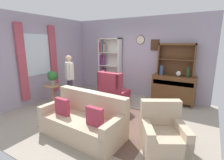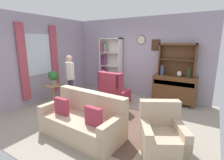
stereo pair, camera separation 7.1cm
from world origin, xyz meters
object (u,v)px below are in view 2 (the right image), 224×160
Objects in this scene: vase_round at (179,74)px; person_reading at (70,76)px; sideboard at (174,88)px; vase_tall at (162,70)px; book_stack at (109,100)px; bookshelf at (109,66)px; sideboard_hutch at (178,55)px; plant_stand at (53,92)px; bottle_wine at (189,73)px; armchair_floral at (162,136)px; wingback_chair at (113,92)px; potted_plant_large at (53,77)px; coffee_table at (106,104)px; couch_floral at (83,121)px.

person_reading is (-2.93, -1.66, -0.10)m from vase_round.
vase_tall reaches higher than sideboard.
vase_tall is at bearing 64.68° from book_stack.
bookshelf reaches higher than sideboard_hutch.
bottle_wine is at bearing 28.47° from plant_stand.
armchair_floral is 1.63× the size of plant_stand.
wingback_chair is at bearing -143.45° from vase_tall.
sideboard is 2.27m from book_stack.
bottle_wine is (2.90, -0.18, 0.06)m from bookshelf.
bookshelf is 12.35× the size of vase_round.
book_stack is (-1.38, -1.83, -0.54)m from vase_round.
vase_tall is at bearing 34.76° from plant_stand.
coffee_table is (1.94, 0.05, -0.54)m from potted_plant_large.
sideboard_hutch is at bearing 97.12° from armchair_floral.
coffee_table is (-0.93, -1.88, -0.72)m from vase_tall.
potted_plant_large is (-3.65, -1.92, -0.17)m from bottle_wine.
wingback_chair is 1.00m from coffee_table.
sideboard_hutch is (0.00, 0.11, 1.05)m from sideboard.
coffee_table is at bearing -59.62° from bookshelf.
potted_plant_large reaches higher than plant_stand.
potted_plant_large is (-1.60, -0.99, 0.51)m from wingback_chair.
wingback_chair is 0.67× the size of person_reading.
bookshelf is 6.90× the size of vase_tall.
couch_floral is 1.62m from armchair_floral.
sideboard_hutch reaches higher than plant_stand.
sideboard_hutch reaches higher than potted_plant_large.
sideboard is (2.51, -0.09, -0.50)m from bookshelf.
person_reading is (-0.29, -1.82, -0.11)m from bookshelf.
vase_round is 3.90m from potted_plant_large.
sideboard_hutch is 1.38× the size of coffee_table.
person_reading is 1.60m from coffee_table.
vase_round is at bearing 94.72° from armchair_floral.
bookshelf is at bearing 136.54° from armchair_floral.
book_stack is (-0.86, -1.82, -0.60)m from vase_tall.
vase_round is at bearing 29.81° from potted_plant_large.
plant_stand is (-3.24, -2.06, -0.11)m from sideboard.
wingback_chair reaches higher than book_stack.
wingback_chair is at bearing -52.13° from bookshelf.
plant_stand reaches higher than book_stack.
potted_plant_large is at bearing 170.32° from armchair_floral.
vase_tall is at bearing 36.55° from wingback_chair.
sideboard is 0.69m from vase_tall.
potted_plant_large is 0.53m from person_reading.
couch_floral is 2.30× the size of coffee_table.
couch_floral reaches higher than book_stack.
couch_floral is at bearing -24.04° from plant_stand.
sideboard_hutch reaches higher than person_reading.
sideboard is 7.65× the size of vase_round.
person_reading is at bearing -145.63° from vase_tall.
potted_plant_large is (-2.87, -1.93, -0.17)m from vase_tall.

